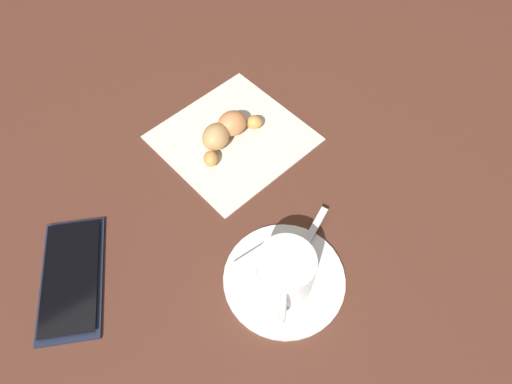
{
  "coord_description": "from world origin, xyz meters",
  "views": [
    {
      "loc": [
        -0.25,
        0.16,
        0.5
      ],
      "look_at": [
        0.0,
        -0.0,
        0.02
      ],
      "focal_mm": 31.55,
      "sensor_mm": 36.0,
      "label": 1
    }
  ],
  "objects_px": {
    "teaspoon": "(292,268)",
    "sugar_packet": "(258,257)",
    "espresso_cup": "(285,272)",
    "croissant": "(225,131)",
    "cell_phone": "(71,277)",
    "napkin": "(233,138)",
    "saucer": "(284,278)"
  },
  "relations": [
    {
      "from": "saucer",
      "to": "sugar_packet",
      "type": "distance_m",
      "value": 0.04
    },
    {
      "from": "teaspoon",
      "to": "cell_phone",
      "type": "distance_m",
      "value": 0.26
    },
    {
      "from": "espresso_cup",
      "to": "sugar_packet",
      "type": "distance_m",
      "value": 0.05
    },
    {
      "from": "saucer",
      "to": "cell_phone",
      "type": "bearing_deg",
      "value": 56.84
    },
    {
      "from": "cell_phone",
      "to": "sugar_packet",
      "type": "bearing_deg",
      "value": -117.06
    },
    {
      "from": "saucer",
      "to": "napkin",
      "type": "distance_m",
      "value": 0.22
    },
    {
      "from": "teaspoon",
      "to": "cell_phone",
      "type": "bearing_deg",
      "value": 58.98
    },
    {
      "from": "napkin",
      "to": "teaspoon",
      "type": "bearing_deg",
      "value": 167.37
    },
    {
      "from": "sugar_packet",
      "to": "croissant",
      "type": "height_order",
      "value": "croissant"
    },
    {
      "from": "napkin",
      "to": "sugar_packet",
      "type": "bearing_deg",
      "value": 157.64
    },
    {
      "from": "espresso_cup",
      "to": "croissant",
      "type": "distance_m",
      "value": 0.23
    },
    {
      "from": "napkin",
      "to": "cell_phone",
      "type": "relative_size",
      "value": 1.13
    },
    {
      "from": "sugar_packet",
      "to": "napkin",
      "type": "distance_m",
      "value": 0.19
    },
    {
      "from": "sugar_packet",
      "to": "cell_phone",
      "type": "bearing_deg",
      "value": -29.13
    },
    {
      "from": "sugar_packet",
      "to": "napkin",
      "type": "xyz_separation_m",
      "value": [
        0.18,
        -0.07,
        -0.01
      ]
    },
    {
      "from": "teaspoon",
      "to": "croissant",
      "type": "xyz_separation_m",
      "value": [
        0.22,
        -0.04,
        0.01
      ]
    },
    {
      "from": "sugar_packet",
      "to": "saucer",
      "type": "bearing_deg",
      "value": 107.92
    },
    {
      "from": "napkin",
      "to": "cell_phone",
      "type": "height_order",
      "value": "cell_phone"
    },
    {
      "from": "saucer",
      "to": "cell_phone",
      "type": "relative_size",
      "value": 0.85
    },
    {
      "from": "teaspoon",
      "to": "sugar_packet",
      "type": "height_order",
      "value": "teaspoon"
    },
    {
      "from": "espresso_cup",
      "to": "cell_phone",
      "type": "xyz_separation_m",
      "value": [
        0.14,
        0.21,
        -0.03
      ]
    },
    {
      "from": "saucer",
      "to": "cell_phone",
      "type": "xyz_separation_m",
      "value": [
        0.14,
        0.21,
        0.0
      ]
    },
    {
      "from": "espresso_cup",
      "to": "teaspoon",
      "type": "xyz_separation_m",
      "value": [
        0.01,
        -0.02,
        -0.02
      ]
    },
    {
      "from": "saucer",
      "to": "napkin",
      "type": "xyz_separation_m",
      "value": [
        0.22,
        -0.06,
        -0.0
      ]
    },
    {
      "from": "espresso_cup",
      "to": "cell_phone",
      "type": "distance_m",
      "value": 0.25
    },
    {
      "from": "cell_phone",
      "to": "teaspoon",
      "type": "bearing_deg",
      "value": -121.02
    },
    {
      "from": "teaspoon",
      "to": "napkin",
      "type": "height_order",
      "value": "teaspoon"
    },
    {
      "from": "croissant",
      "to": "sugar_packet",
      "type": "bearing_deg",
      "value": 160.69
    },
    {
      "from": "teaspoon",
      "to": "saucer",
      "type": "bearing_deg",
      "value": 104.04
    },
    {
      "from": "sugar_packet",
      "to": "croissant",
      "type": "xyz_separation_m",
      "value": [
        0.18,
        -0.06,
        0.01
      ]
    },
    {
      "from": "teaspoon",
      "to": "napkin",
      "type": "bearing_deg",
      "value": -12.63
    },
    {
      "from": "espresso_cup",
      "to": "croissant",
      "type": "relative_size",
      "value": 0.71
    }
  ]
}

